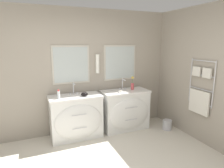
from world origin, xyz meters
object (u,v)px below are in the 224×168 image
Objects in this scene: vanity_right at (125,110)px; waste_bin at (167,125)px; toiletry_bottle at (59,95)px; flower_vase at (132,84)px; amenity_bowl at (84,94)px; vanity_left at (76,117)px.

waste_bin is (0.84, -0.41, -0.33)m from vanity_right.
toiletry_bottle is 0.78× the size of waste_bin.
amenity_bowl is at bearing -174.09° from flower_vase.
amenity_bowl reaches higher than vanity_left.
waste_bin is (0.65, -0.46, -0.88)m from flower_vase.
amenity_bowl is (0.17, -0.06, 0.47)m from vanity_left.
vanity_left is at bearing -177.49° from flower_vase.
flower_vase is at bearing 3.83° from toiletry_bottle.
waste_bin is at bearing -25.86° from vanity_right.
waste_bin is (2.27, -0.36, -0.84)m from toiletry_bottle.
vanity_left is at bearing 168.18° from waste_bin.
toiletry_bottle reaches higher than waste_bin.
vanity_right is 1.05m from amenity_bowl.
flower_vase is 1.38× the size of waste_bin.
toiletry_bottle is (-1.43, -0.05, 0.51)m from vanity_right.
vanity_right is 7.69× the size of amenity_bowl.
amenity_bowl is 0.45× the size of flower_vase.
flower_vase is (0.19, 0.06, 0.55)m from vanity_right.
vanity_left is at bearing 9.01° from toiletry_bottle.
toiletry_bottle is 1.26× the size of amenity_bowl.
vanity_right is 3.43× the size of flower_vase.
waste_bin is at bearing -11.03° from amenity_bowl.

